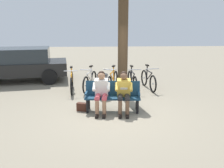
% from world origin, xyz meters
% --- Properties ---
extents(ground_plane, '(40.00, 40.00, 0.00)m').
position_xyz_m(ground_plane, '(0.00, 0.00, 0.00)').
color(ground_plane, gray).
extents(bench, '(1.64, 0.62, 0.87)m').
position_xyz_m(bench, '(0.08, -0.25, 0.51)').
color(bench, navy).
rests_on(bench, ground).
extents(person_reading, '(0.52, 0.79, 1.20)m').
position_xyz_m(person_reading, '(-0.22, -0.05, 0.66)').
color(person_reading, gold).
rests_on(person_reading, ground).
extents(person_companion, '(0.52, 0.79, 1.20)m').
position_xyz_m(person_companion, '(0.41, -0.11, 0.66)').
color(person_companion, white).
rests_on(person_companion, ground).
extents(handbag, '(0.33, 0.23, 0.24)m').
position_xyz_m(handbag, '(0.99, -0.25, 0.12)').
color(handbag, '#3F1E14').
rests_on(handbag, ground).
extents(tree_trunk, '(0.34, 0.34, 3.44)m').
position_xyz_m(tree_trunk, '(-0.35, -1.71, 1.72)').
color(tree_trunk, '#4C3823').
rests_on(tree_trunk, ground).
extents(litter_bin, '(0.39, 0.39, 0.81)m').
position_xyz_m(litter_bin, '(0.37, -1.62, 0.40)').
color(litter_bin, slate).
rests_on(litter_bin, ground).
extents(bicycle_red, '(0.48, 1.67, 0.94)m').
position_xyz_m(bicycle_red, '(-1.45, -2.53, 0.36)').
color(bicycle_red, black).
rests_on(bicycle_red, ground).
extents(bicycle_green, '(0.48, 1.68, 0.94)m').
position_xyz_m(bicycle_green, '(-0.80, -2.40, 0.36)').
color(bicycle_green, black).
rests_on(bicycle_green, ground).
extents(bicycle_orange, '(0.62, 1.63, 0.94)m').
position_xyz_m(bicycle_orange, '(-0.04, -2.45, 0.36)').
color(bicycle_orange, black).
rests_on(bicycle_orange, ground).
extents(bicycle_purple, '(0.59, 1.64, 0.94)m').
position_xyz_m(bicycle_purple, '(0.83, -2.45, 0.36)').
color(bicycle_purple, black).
rests_on(bicycle_purple, ground).
extents(bicycle_blue, '(0.48, 1.68, 0.94)m').
position_xyz_m(bicycle_blue, '(1.51, -2.30, 0.36)').
color(bicycle_blue, black).
rests_on(bicycle_blue, ground).
extents(parked_car, '(4.42, 2.51, 1.47)m').
position_xyz_m(parked_car, '(3.99, -4.14, 0.77)').
color(parked_car, black).
rests_on(parked_car, ground).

